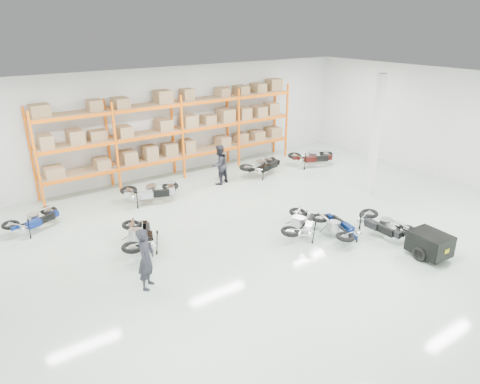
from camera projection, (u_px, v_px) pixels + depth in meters
room at (276, 164)px, 12.79m from camera, size 18.00×18.00×18.00m
pallet_rack at (177, 124)px, 17.70m from camera, size 11.28×0.98×3.62m
structural_column at (375, 135)px, 15.93m from camera, size 0.25×0.25×4.50m
moto_blue_centre at (337, 223)px, 12.98m from camera, size 1.13×1.78×1.06m
moto_silver_left at (301, 220)px, 13.18m from camera, size 1.85×1.72×1.10m
moto_black_far_left at (139, 232)px, 12.39m from camera, size 1.42×1.92×1.12m
moto_touring_right at (383, 221)px, 13.14m from camera, size 0.88×1.71×1.09m
trailer at (430, 244)px, 11.96m from camera, size 0.92×1.75×0.73m
moto_back_a at (33, 216)px, 13.50m from camera, size 1.74×1.30×1.01m
moto_back_b at (150, 188)px, 15.59m from camera, size 2.02×1.45×1.18m
moto_back_c at (262, 163)px, 18.36m from camera, size 1.98×1.26×1.18m
moto_back_d at (312, 154)px, 19.51m from camera, size 2.05×1.58×1.19m
person_left at (146, 259)px, 10.47m from camera, size 0.68×0.69×1.61m
person_back at (219, 165)px, 17.28m from camera, size 0.93×0.81×1.63m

